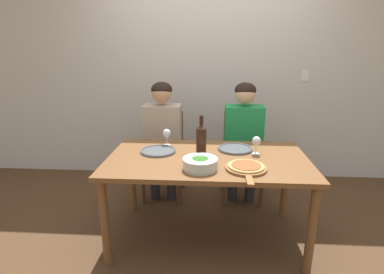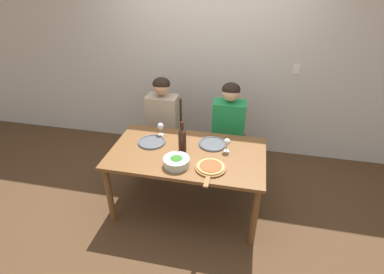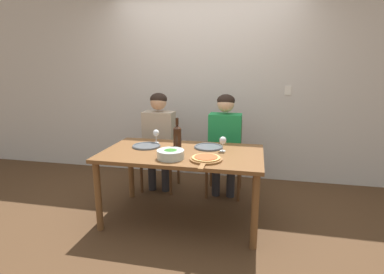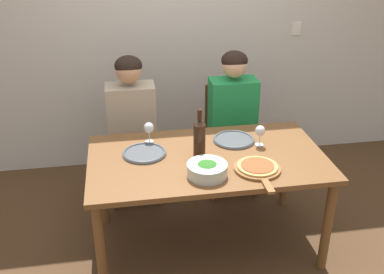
{
  "view_description": "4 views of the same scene",
  "coord_description": "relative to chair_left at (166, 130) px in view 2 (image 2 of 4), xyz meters",
  "views": [
    {
      "loc": [
        0.02,
        -2.24,
        1.57
      ],
      "look_at": [
        -0.12,
        -0.03,
        0.9
      ],
      "focal_mm": 28.0,
      "sensor_mm": 36.0,
      "label": 1
    },
    {
      "loc": [
        0.58,
        -2.5,
        2.44
      ],
      "look_at": [
        0.05,
        0.02,
        0.9
      ],
      "focal_mm": 28.0,
      "sensor_mm": 36.0,
      "label": 2
    },
    {
      "loc": [
        0.7,
        -2.79,
        1.57
      ],
      "look_at": [
        0.1,
        0.0,
        0.88
      ],
      "focal_mm": 28.0,
      "sensor_mm": 36.0,
      "label": 3
    },
    {
      "loc": [
        -0.54,
        -2.6,
        2.18
      ],
      "look_at": [
        -0.1,
        0.04,
        0.86
      ],
      "focal_mm": 42.0,
      "sensor_mm": 36.0,
      "label": 4
    }
  ],
  "objects": [
    {
      "name": "wine_glass_right",
      "position": [
        0.87,
        -0.7,
        0.33
      ],
      "size": [
        0.07,
        0.07,
        0.15
      ],
      "color": "silver",
      "rests_on": "dining_table"
    },
    {
      "name": "chair_left",
      "position": [
        0.0,
        0.0,
        0.0
      ],
      "size": [
        0.42,
        0.42,
        0.9
      ],
      "color": "brown",
      "rests_on": "ground"
    },
    {
      "name": "back_wall",
      "position": [
        0.47,
        0.57,
        0.85
      ],
      "size": [
        10.0,
        0.06,
        2.7
      ],
      "color": "silver",
      "rests_on": "ground"
    },
    {
      "name": "wine_bottle",
      "position": [
        0.42,
        -0.78,
        0.37
      ],
      "size": [
        0.08,
        0.08,
        0.34
      ],
      "color": "black",
      "rests_on": "dining_table"
    },
    {
      "name": "ground_plane",
      "position": [
        0.47,
        -0.8,
        -0.5
      ],
      "size": [
        40.0,
        40.0,
        0.0
      ],
      "primitive_type": "plane",
      "color": "#4C331E"
    },
    {
      "name": "dinner_plate_left",
      "position": [
        0.06,
        -0.7,
        0.24
      ],
      "size": [
        0.3,
        0.3,
        0.02
      ],
      "color": "#4C5156",
      "rests_on": "dining_table"
    },
    {
      "name": "person_woman",
      "position": [
        -0.0,
        -0.11,
        0.25
      ],
      "size": [
        0.47,
        0.51,
        1.24
      ],
      "color": "#28282D",
      "rests_on": "ground"
    },
    {
      "name": "wine_glass_left",
      "position": [
        0.11,
        -0.52,
        0.33
      ],
      "size": [
        0.07,
        0.07,
        0.15
      ],
      "color": "silver",
      "rests_on": "dining_table"
    },
    {
      "name": "dining_table",
      "position": [
        0.47,
        -0.8,
        0.15
      ],
      "size": [
        1.59,
        0.9,
        0.73
      ],
      "color": "brown",
      "rests_on": "ground"
    },
    {
      "name": "chair_right",
      "position": [
        0.83,
        0.0,
        0.0
      ],
      "size": [
        0.42,
        0.42,
        0.9
      ],
      "color": "brown",
      "rests_on": "ground"
    },
    {
      "name": "broccoli_bowl",
      "position": [
        0.42,
        -1.04,
        0.27
      ],
      "size": [
        0.25,
        0.25,
        0.09
      ],
      "color": "silver",
      "rests_on": "dining_table"
    },
    {
      "name": "pizza_on_board",
      "position": [
        0.75,
        -1.03,
        0.25
      ],
      "size": [
        0.3,
        0.44,
        0.04
      ],
      "color": "brown",
      "rests_on": "dining_table"
    },
    {
      "name": "dinner_plate_right",
      "position": [
        0.71,
        -0.6,
        0.24
      ],
      "size": [
        0.3,
        0.3,
        0.02
      ],
      "color": "#4C5156",
      "rests_on": "dining_table"
    },
    {
      "name": "person_man",
      "position": [
        0.83,
        -0.11,
        0.25
      ],
      "size": [
        0.47,
        0.51,
        1.24
      ],
      "color": "#28282D",
      "rests_on": "ground"
    }
  ]
}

